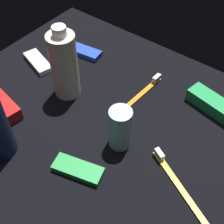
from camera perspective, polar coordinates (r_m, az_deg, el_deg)
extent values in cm
cube|color=black|center=(72.82, 0.00, -1.88)|extent=(84.00, 64.00, 1.20)
cylinder|color=silver|center=(74.02, -8.83, 8.42)|extent=(6.52, 6.52, 16.96)
cylinder|color=silver|center=(68.34, -9.79, 14.57)|extent=(3.20, 3.20, 2.20)
cylinder|color=silver|center=(64.32, 1.53, -3.03)|extent=(4.89, 4.89, 10.29)
cube|color=yellow|center=(63.75, 12.32, -13.17)|extent=(16.64, 9.10, 0.90)
cube|color=white|center=(65.67, 8.80, -7.68)|extent=(2.82, 2.14, 1.20)
cube|color=orange|center=(77.41, 4.95, 2.96)|extent=(2.42, 18.04, 0.90)
cube|color=white|center=(81.29, 8.27, 6.29)|extent=(1.27, 2.67, 1.20)
cube|color=green|center=(76.86, 19.60, 0.38)|extent=(18.12, 7.68, 3.20)
cube|color=blue|center=(90.66, -5.31, 11.14)|extent=(10.86, 5.42, 1.50)
cube|color=green|center=(64.17, -6.34, -10.54)|extent=(11.09, 6.64, 1.50)
cube|color=white|center=(88.98, -13.59, 9.02)|extent=(11.12, 6.88, 1.50)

